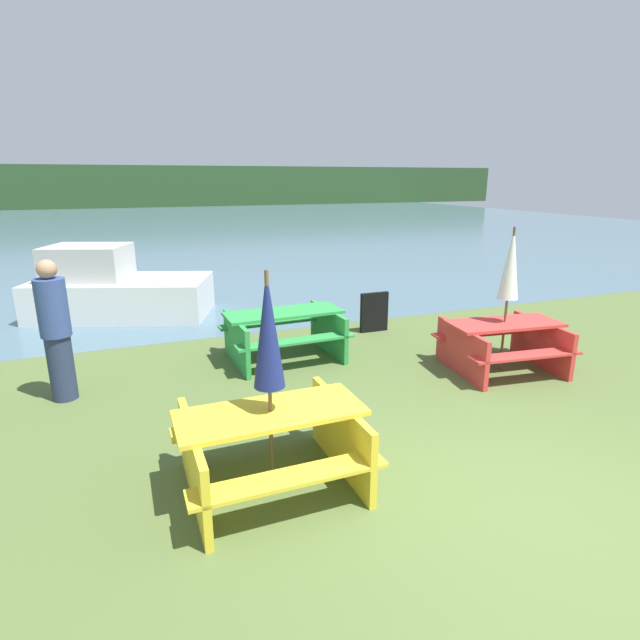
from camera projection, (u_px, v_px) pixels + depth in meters
name	position (u px, v px, depth m)	size (l,w,h in m)	color
ground_plane	(545.00, 522.00, 4.22)	(60.00, 60.00, 0.00)	#516633
water	(175.00, 223.00, 32.11)	(60.00, 50.00, 0.00)	slate
far_treeline	(154.00, 186.00, 49.50)	(80.00, 1.60, 4.00)	#284723
picnic_table_yellow	(271.00, 441.00, 4.61)	(1.72, 1.40, 0.77)	yellow
picnic_table_red	(503.00, 341.00, 7.47)	(1.80, 1.56, 0.75)	red
picnic_table_green	(284.00, 330.00, 7.94)	(1.88, 1.44, 0.78)	green
umbrella_navy	(268.00, 332.00, 4.32)	(0.28, 0.28, 2.06)	brown
umbrella_white	(511.00, 264.00, 7.15)	(0.29, 0.29, 2.15)	brown
boat	(115.00, 290.00, 10.43)	(3.89, 2.82, 1.48)	silver
person	(56.00, 331.00, 6.34)	(0.37, 0.37, 1.85)	#283351
signboard	(374.00, 312.00, 9.37)	(0.55, 0.08, 0.75)	black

